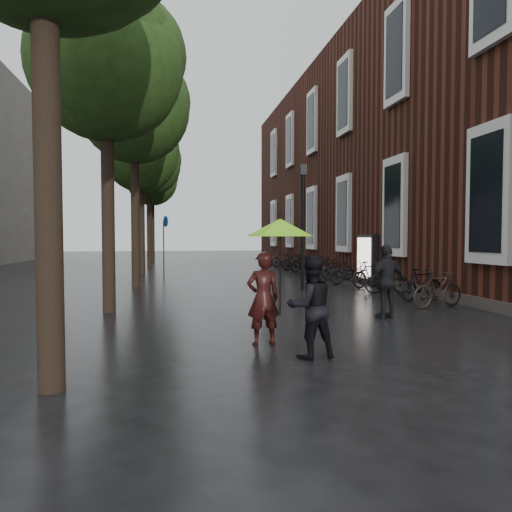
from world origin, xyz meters
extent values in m
plane|color=black|center=(0.00, 0.00, 0.00)|extent=(120.00, 120.00, 0.00)
cube|color=#38160F|center=(10.50, 19.50, 6.00)|extent=(10.00, 33.00, 12.00)
cube|color=silver|center=(5.45, 5.50, 3.00)|extent=(0.25, 1.60, 3.60)
cube|color=black|center=(5.35, 5.50, 3.00)|extent=(0.10, 1.20, 3.00)
cube|color=silver|center=(5.45, 10.50, 3.00)|extent=(0.25, 1.60, 3.60)
cube|color=black|center=(5.35, 10.50, 3.00)|extent=(0.10, 1.20, 3.00)
cube|color=silver|center=(5.45, 10.50, 8.50)|extent=(0.25, 1.60, 3.60)
cube|color=black|center=(5.35, 10.50, 8.50)|extent=(0.10, 1.20, 3.00)
cube|color=silver|center=(5.45, 15.50, 3.00)|extent=(0.25, 1.60, 3.60)
cube|color=black|center=(5.35, 15.50, 3.00)|extent=(0.10, 1.20, 3.00)
cube|color=silver|center=(5.45, 15.50, 8.50)|extent=(0.25, 1.60, 3.60)
cube|color=black|center=(5.35, 15.50, 8.50)|extent=(0.10, 1.20, 3.00)
cube|color=silver|center=(5.45, 20.50, 3.00)|extent=(0.25, 1.60, 3.60)
cube|color=black|center=(5.35, 20.50, 3.00)|extent=(0.10, 1.20, 3.00)
cube|color=silver|center=(5.45, 20.50, 8.50)|extent=(0.25, 1.60, 3.60)
cube|color=black|center=(5.35, 20.50, 8.50)|extent=(0.10, 1.20, 3.00)
cube|color=silver|center=(5.45, 25.50, 3.00)|extent=(0.25, 1.60, 3.60)
cube|color=black|center=(5.35, 25.50, 3.00)|extent=(0.10, 1.20, 3.00)
cube|color=silver|center=(5.45, 25.50, 8.50)|extent=(0.25, 1.60, 3.60)
cube|color=black|center=(5.35, 25.50, 8.50)|extent=(0.10, 1.20, 3.00)
cube|color=silver|center=(5.45, 30.50, 3.00)|extent=(0.25, 1.60, 3.60)
cube|color=black|center=(5.35, 30.50, 3.00)|extent=(0.10, 1.20, 3.00)
cube|color=silver|center=(5.45, 30.50, 8.50)|extent=(0.25, 1.60, 3.60)
cube|color=black|center=(5.35, 30.50, 8.50)|extent=(0.10, 1.20, 3.00)
cube|color=#3F3833|center=(5.60, 19.50, 0.15)|extent=(0.40, 33.00, 0.30)
cylinder|color=black|center=(-4.00, 1.00, 2.34)|extent=(0.32, 0.32, 4.68)
cylinder|color=black|center=(-4.10, 7.00, 2.25)|extent=(0.32, 0.32, 4.51)
cylinder|color=black|center=(-3.90, 13.00, 2.48)|extent=(0.32, 0.32, 4.95)
cylinder|color=black|center=(-4.05, 19.00, 2.20)|extent=(0.32, 0.32, 4.40)
cylinder|color=black|center=(-3.95, 25.00, 2.39)|extent=(0.32, 0.32, 4.79)
cylinder|color=black|center=(-4.00, 31.00, 2.28)|extent=(0.32, 0.32, 4.57)
imported|color=black|center=(-0.97, 2.89, 0.82)|extent=(0.63, 0.45, 1.64)
imported|color=black|center=(-0.41, 1.91, 0.80)|extent=(0.84, 0.69, 1.60)
cylinder|color=black|center=(-0.77, 2.45, 1.31)|extent=(0.02, 0.02, 1.47)
cone|color=#85EC18|center=(-0.77, 2.45, 2.05)|extent=(1.15, 1.15, 0.29)
cylinder|color=black|center=(-0.77, 2.45, 2.23)|extent=(0.02, 0.02, 0.08)
imported|color=black|center=(2.37, 4.94, 0.86)|extent=(1.07, 0.63, 1.72)
imported|color=black|center=(4.43, 6.13, 0.50)|extent=(1.71, 0.81, 0.99)
imported|color=black|center=(4.77, 7.51, 0.48)|extent=(1.67, 0.83, 0.96)
imported|color=black|center=(4.53, 9.25, 0.45)|extent=(1.56, 0.71, 0.91)
imported|color=black|center=(4.72, 10.92, 0.50)|extent=(1.72, 0.84, 1.00)
imported|color=black|center=(4.49, 12.34, 0.46)|extent=(1.75, 0.62, 0.92)
imported|color=black|center=(4.64, 14.15, 0.46)|extent=(1.54, 0.52, 0.91)
imported|color=black|center=(4.64, 15.44, 0.51)|extent=(1.76, 0.84, 1.02)
imported|color=black|center=(4.77, 17.18, 0.47)|extent=(1.86, 0.89, 0.94)
imported|color=black|center=(4.46, 18.87, 0.49)|extent=(1.67, 0.75, 0.97)
imported|color=black|center=(4.43, 20.31, 0.52)|extent=(1.80, 0.75, 1.05)
imported|color=black|center=(4.66, 21.93, 0.46)|extent=(1.53, 0.46, 0.91)
imported|color=black|center=(4.44, 23.42, 0.47)|extent=(1.63, 0.73, 0.95)
cube|color=black|center=(5.30, 12.53, 1.00)|extent=(0.27, 1.33, 2.00)
cube|color=white|center=(5.15, 12.53, 1.05)|extent=(0.04, 1.12, 1.64)
cylinder|color=black|center=(2.07, 10.86, 2.09)|extent=(0.13, 0.13, 4.18)
cube|color=black|center=(2.07, 10.86, 4.29)|extent=(0.23, 0.23, 0.37)
sphere|color=#FFE5B2|center=(2.07, 10.86, 4.29)|extent=(0.19, 0.19, 0.19)
cylinder|color=#262628|center=(-2.95, 18.14, 1.34)|extent=(0.06, 0.06, 2.67)
cylinder|color=navy|center=(-2.84, 18.14, 2.67)|extent=(0.03, 0.53, 0.53)
camera|label=1|loc=(-2.53, -4.89, 1.88)|focal=32.00mm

